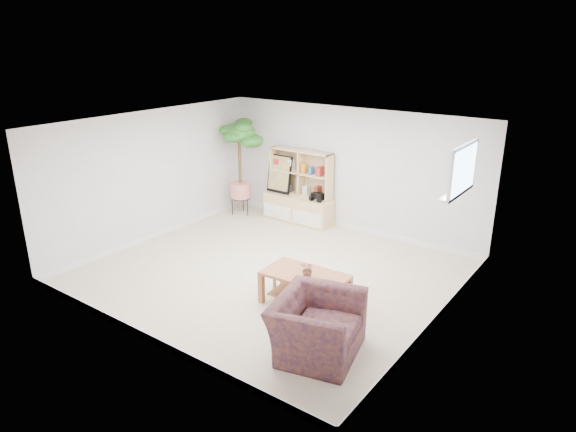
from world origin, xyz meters
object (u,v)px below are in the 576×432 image
Objects in this scene: storage_unit at (299,187)px; floor_tree at (240,168)px; armchair at (317,322)px; coffee_table at (305,289)px.

storage_unit is 0.73× the size of floor_tree.
floor_tree is 1.84× the size of armchair.
armchair is at bearing -51.90° from coffee_table.
storage_unit reaches higher than coffee_table.
storage_unit is 3.52m from coffee_table.
armchair is at bearing -52.36° from storage_unit.
floor_tree reaches higher than coffee_table.
storage_unit is at bearing 24.14° from armchair.
coffee_table is at bearing -53.53° from storage_unit.
storage_unit reaches higher than armchair.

